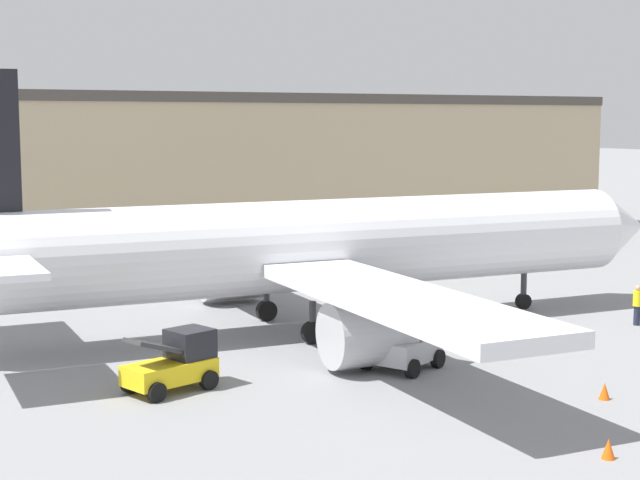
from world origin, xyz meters
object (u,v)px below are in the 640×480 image
(airplane, at_px, (301,249))
(ground_crew_worker, at_px, (637,304))
(safety_cone_far, at_px, (608,449))
(baggage_tug, at_px, (406,340))
(belt_loader_truck, at_px, (175,362))
(safety_cone_near, at_px, (605,391))

(airplane, height_order, ground_crew_worker, airplane)
(ground_crew_worker, bearing_deg, safety_cone_far, 129.20)
(airplane, bearing_deg, safety_cone_far, -86.86)
(baggage_tug, height_order, belt_loader_truck, baggage_tug)
(airplane, height_order, baggage_tug, airplane)
(airplane, xyz_separation_m, safety_cone_near, (4.20, -13.56, -3.19))
(airplane, bearing_deg, safety_cone_near, -71.05)
(baggage_tug, relative_size, safety_cone_near, 5.72)
(baggage_tug, bearing_deg, belt_loader_truck, 146.82)
(safety_cone_near, bearing_deg, airplane, 107.20)
(belt_loader_truck, height_order, safety_cone_far, belt_loader_truck)
(baggage_tug, xyz_separation_m, safety_cone_far, (-0.27, -10.53, -0.74))
(baggage_tug, distance_m, belt_loader_truck, 8.34)
(airplane, height_order, belt_loader_truck, airplane)
(belt_loader_truck, relative_size, safety_cone_far, 5.96)
(belt_loader_truck, xyz_separation_m, safety_cone_far, (8.02, -11.39, -0.65))
(baggage_tug, relative_size, belt_loader_truck, 0.96)
(safety_cone_near, xyz_separation_m, safety_cone_far, (-3.76, -4.23, 0.00))
(baggage_tug, bearing_deg, safety_cone_far, -118.76)
(airplane, xyz_separation_m, safety_cone_far, (0.43, -17.79, -3.19))
(ground_crew_worker, relative_size, safety_cone_near, 3.18)
(ground_crew_worker, height_order, safety_cone_near, ground_crew_worker)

